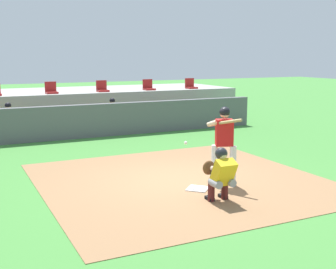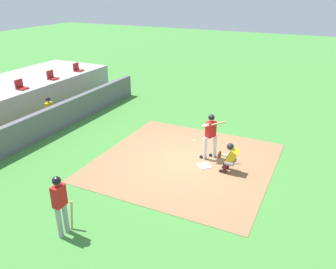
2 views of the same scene
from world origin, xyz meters
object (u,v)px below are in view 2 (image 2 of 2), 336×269
at_px(stadium_seat_3, 21,86).
at_px(home_plate, 204,166).
at_px(on_deck_batter, 60,202).
at_px(dugout_player_3, 51,110).
at_px(stadium_seat_5, 78,69).
at_px(batter_at_plate, 210,134).
at_px(catcher_crouched, 229,157).
at_px(stadium_seat_4, 52,77).

bearing_deg(stadium_seat_3, home_plate, -96.08).
distance_m(on_deck_batter, dugout_player_3, 8.57).
height_order(dugout_player_3, stadium_seat_5, stadium_seat_5).
height_order(batter_at_plate, dugout_player_3, batter_at_plate).
height_order(catcher_crouched, on_deck_batter, on_deck_batter).
bearing_deg(stadium_seat_5, home_plate, -118.02).
relative_size(home_plate, dugout_player_3, 0.34).
xyz_separation_m(batter_at_plate, stadium_seat_5, (4.73, 10.12, 0.50)).
height_order(on_deck_batter, stadium_seat_3, stadium_seat_3).
relative_size(on_deck_batter, dugout_player_3, 1.37).
distance_m(home_plate, catcher_crouched, 1.08).
distance_m(batter_at_plate, stadium_seat_3, 10.14).
height_order(catcher_crouched, dugout_player_3, dugout_player_3).
xyz_separation_m(batter_at_plate, stadium_seat_4, (2.56, 10.12, 0.50)).
relative_size(on_deck_batter, stadium_seat_3, 3.72).
bearing_deg(catcher_crouched, batter_at_plate, 54.33).
xyz_separation_m(batter_at_plate, stadium_seat_3, (0.39, 10.12, 0.50)).
height_order(catcher_crouched, stadium_seat_5, stadium_seat_5).
bearing_deg(dugout_player_3, batter_at_plate, -91.29).
height_order(home_plate, on_deck_batter, on_deck_batter).
bearing_deg(stadium_seat_5, catcher_crouched, -116.05).
xyz_separation_m(on_deck_batter, stadium_seat_4, (8.44, 8.08, 0.51)).
bearing_deg(stadium_seat_5, dugout_player_3, -155.88).
relative_size(home_plate, on_deck_batter, 0.25).
bearing_deg(stadium_seat_5, batter_at_plate, -115.03).
relative_size(home_plate, stadium_seat_4, 0.92).
relative_size(batter_at_plate, dugout_player_3, 1.39).
relative_size(batter_at_plate, catcher_crouched, 1.07).
xyz_separation_m(catcher_crouched, stadium_seat_5, (5.42, 11.09, 0.93)).
bearing_deg(catcher_crouched, dugout_player_3, 84.47).
xyz_separation_m(catcher_crouched, stadium_seat_3, (1.09, 11.09, 0.93)).
distance_m(catcher_crouched, stadium_seat_5, 12.38).
bearing_deg(home_plate, stadium_seat_5, 61.98).
xyz_separation_m(stadium_seat_3, stadium_seat_4, (2.17, 0.00, 0.00)).
distance_m(dugout_player_3, stadium_seat_5, 5.05).
height_order(dugout_player_3, stadium_seat_3, stadium_seat_3).
distance_m(stadium_seat_3, stadium_seat_4, 2.17).
xyz_separation_m(catcher_crouched, on_deck_batter, (-5.18, 3.01, 0.41)).
xyz_separation_m(dugout_player_3, stadium_seat_4, (2.38, 2.03, 0.86)).
bearing_deg(stadium_seat_5, stadium_seat_3, 180.00).
height_order(batter_at_plate, on_deck_batter, batter_at_plate).
bearing_deg(catcher_crouched, stadium_seat_5, 63.95).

